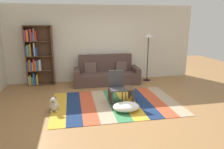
# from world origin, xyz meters

# --- Properties ---
(ground_plane) EXTENTS (14.00, 14.00, 0.00)m
(ground_plane) POSITION_xyz_m (0.00, 0.00, 0.00)
(ground_plane) COLOR #9E7042
(back_wall) EXTENTS (6.80, 0.10, 2.70)m
(back_wall) POSITION_xyz_m (0.00, 2.55, 1.35)
(back_wall) COLOR silver
(back_wall) RESTS_ON ground_plane
(rug) EXTENTS (3.32, 2.23, 0.01)m
(rug) POSITION_xyz_m (-0.03, 0.11, 0.01)
(rug) COLOR gold
(rug) RESTS_ON ground_plane
(couch) EXTENTS (2.26, 0.80, 1.00)m
(couch) POSITION_xyz_m (0.05, 2.02, 0.34)
(couch) COLOR #4C3833
(couch) RESTS_ON ground_plane
(bookshelf) EXTENTS (0.90, 0.28, 2.02)m
(bookshelf) POSITION_xyz_m (-2.30, 2.30, 1.00)
(bookshelf) COLOR brown
(bookshelf) RESTS_ON ground_plane
(coffee_table) EXTENTS (0.66, 0.42, 0.38)m
(coffee_table) POSITION_xyz_m (0.14, 0.21, 0.31)
(coffee_table) COLOR #513826
(coffee_table) RESTS_ON rug
(pouf) EXTENTS (0.65, 0.51, 0.20)m
(pouf) POSITION_xyz_m (0.12, -0.41, 0.11)
(pouf) COLOR white
(pouf) RESTS_ON rug
(dog) EXTENTS (0.22, 0.35, 0.40)m
(dog) POSITION_xyz_m (-1.61, -0.07, 0.16)
(dog) COLOR beige
(dog) RESTS_ON ground_plane
(standing_lamp) EXTENTS (0.32, 0.32, 1.73)m
(standing_lamp) POSITION_xyz_m (1.59, 2.10, 1.44)
(standing_lamp) COLOR black
(standing_lamp) RESTS_ON ground_plane
(tv_remote) EXTENTS (0.12, 0.15, 0.02)m
(tv_remote) POSITION_xyz_m (0.04, 0.18, 0.40)
(tv_remote) COLOR black
(tv_remote) RESTS_ON coffee_table
(folding_chair) EXTENTS (0.40, 0.40, 0.90)m
(folding_chair) POSITION_xyz_m (0.00, 0.09, 0.53)
(folding_chair) COLOR #38383D
(folding_chair) RESTS_ON ground_plane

